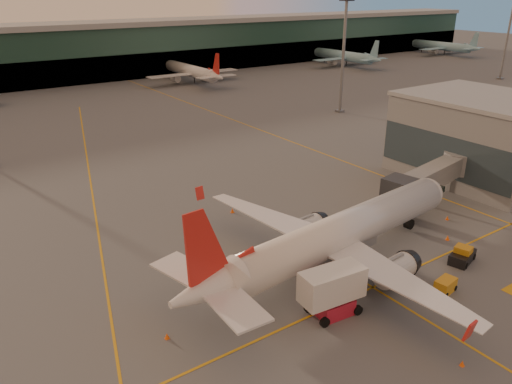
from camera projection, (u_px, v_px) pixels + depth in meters
ground at (376, 332)px, 42.92m from camera, size 600.00×600.00×0.00m
taxi_markings at (112, 191)px, 72.81m from camera, size 100.12×173.00×0.01m
terminal at (17, 56)px, 147.20m from camera, size 400.00×20.00×17.60m
gate_building at (481, 137)px, 76.32m from camera, size 18.40×22.40×12.60m
mast_east_near at (344, 48)px, 113.43m from camera, size 2.40×2.40×25.60m
mast_east_far at (509, 31)px, 156.14m from camera, size 2.40×2.40×25.60m
distant_aircraft_row at (82, 95)px, 138.20m from camera, size 350.00×34.00×13.00m
main_airplane at (335, 237)px, 51.21m from camera, size 38.62×34.88×11.65m
jet_bridge at (435, 176)px, 67.24m from camera, size 19.44×6.25×5.80m
catering_truck at (333, 290)px, 44.34m from camera, size 6.15×3.23×4.60m
gpu_cart at (445, 286)px, 48.44m from camera, size 2.48×1.70×1.35m
pushback_tug at (463, 256)px, 53.74m from camera, size 3.87×2.72×1.80m
cone_nose at (447, 218)px, 63.67m from camera, size 0.42×0.42×0.53m
cone_tail at (167, 336)px, 42.06m from camera, size 0.43×0.43×0.54m
cone_wing_right at (462, 363)px, 39.04m from camera, size 0.39×0.39×0.49m
cone_wing_left at (232, 210)px, 65.70m from camera, size 0.49×0.49×0.63m
cone_fwd at (448, 238)px, 58.55m from camera, size 0.46×0.46×0.59m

